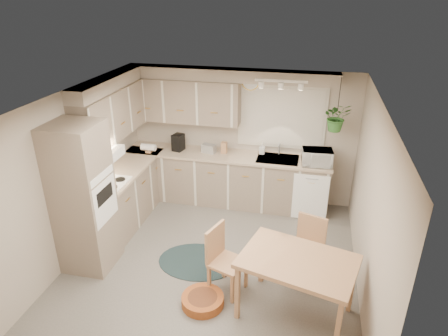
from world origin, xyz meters
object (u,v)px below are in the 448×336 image
at_px(chair_back, 305,251).
at_px(pet_bed, 203,301).
at_px(dining_table, 296,288).
at_px(braided_rug, 198,261).
at_px(microwave, 317,156).
at_px(chair_left, 228,261).

bearing_deg(chair_back, pet_bed, 51.39).
relative_size(dining_table, braided_rug, 1.12).
bearing_deg(braided_rug, pet_bed, -69.34).
height_order(chair_back, microwave, microwave).
distance_m(dining_table, microwave, 2.53).
xyz_separation_m(braided_rug, pet_bed, (0.30, -0.80, 0.06)).
height_order(dining_table, chair_back, chair_back).
relative_size(dining_table, chair_left, 1.42).
height_order(dining_table, pet_bed, dining_table).
relative_size(chair_left, chair_back, 1.02).
relative_size(pet_bed, microwave, 1.10).
height_order(chair_left, chair_back, chair_left).
bearing_deg(pet_bed, microwave, 63.55).
bearing_deg(microwave, dining_table, -99.42).
relative_size(braided_rug, microwave, 2.36).
xyz_separation_m(dining_table, braided_rug, (-1.42, 0.70, -0.40)).
xyz_separation_m(chair_left, pet_bed, (-0.25, -0.34, -0.39)).
xyz_separation_m(chair_back, pet_bed, (-1.20, -0.79, -0.38)).
xyz_separation_m(dining_table, chair_back, (0.08, 0.69, 0.04)).
bearing_deg(chair_left, dining_table, 94.12).
distance_m(braided_rug, pet_bed, 0.86).
relative_size(dining_table, pet_bed, 2.42).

